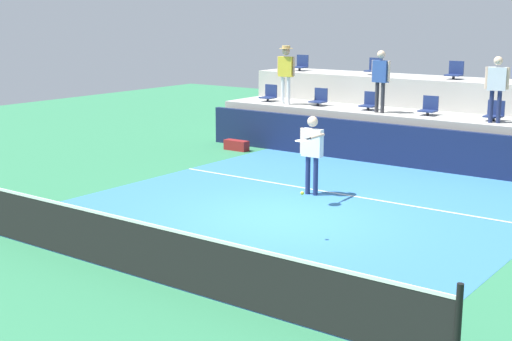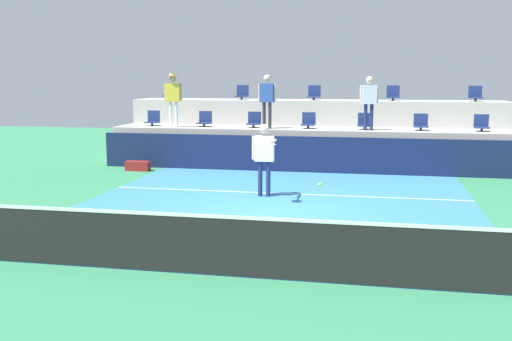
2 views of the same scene
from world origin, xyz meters
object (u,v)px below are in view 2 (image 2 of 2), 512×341
Objects in this scene: stadium_chair_upper_far_right at (475,95)px; spectator_in_white at (267,96)px; stadium_chair_lower_mid_left at (254,121)px; tennis_ball at (320,185)px; stadium_chair_lower_far_right at (482,124)px; stadium_chair_lower_mid_right at (365,123)px; tennis_player at (264,152)px; stadium_chair_lower_far_left at (153,119)px; stadium_chair_upper_center at (314,94)px; spectator_leaning_on_rail at (369,98)px; stadium_chair_upper_left at (242,94)px; stadium_chair_lower_center at (309,122)px; stadium_chair_lower_right at (421,123)px; stadium_chair_upper_right at (393,94)px; stadium_chair_lower_left at (205,120)px; spectator_with_hat at (173,94)px; stadium_chair_upper_far_left at (171,93)px; equipment_bag at (138,166)px.

spectator_in_white is at bearing -161.93° from stadium_chair_upper_far_right.
tennis_ball is (2.98, -8.18, -0.59)m from stadium_chair_lower_mid_left.
stadium_chair_lower_mid_left is 1.00× the size of stadium_chair_lower_far_right.
tennis_player is at bearing -113.12° from stadium_chair_lower_mid_right.
stadium_chair_lower_far_left is 5.70m from stadium_chair_upper_center.
stadium_chair_upper_left is at bearing 154.36° from spectator_leaning_on_rail.
stadium_chair_lower_center reaches higher than tennis_ball.
stadium_chair_lower_far_left is 8.90m from stadium_chair_lower_right.
stadium_chair_upper_right is at bearing 81.32° from tennis_ball.
spectator_in_white is at bearing -120.44° from stadium_chair_upper_center.
stadium_chair_lower_mid_right is 0.29× the size of tennis_player.
stadium_chair_upper_right reaches higher than tennis_ball.
stadium_chair_lower_far_left is 1.85m from stadium_chair_lower_left.
tennis_player is (2.17, -7.08, -1.22)m from stadium_chair_upper_left.
stadium_chair_lower_mid_right is at bearing 66.88° from tennis_player.
stadium_chair_upper_far_right is (2.69, 0.00, 0.00)m from stadium_chair_upper_right.
tennis_player is at bearing 119.30° from tennis_ball.
tennis_player is 1.00× the size of spectator_with_hat.
stadium_chair_upper_far_left is (-8.88, 1.80, 0.85)m from stadium_chair_lower_right.
stadium_chair_lower_mid_right is 1.00× the size of stadium_chair_upper_left.
stadium_chair_lower_mid_left and stadium_chair_lower_mid_right have the same top height.
tennis_ball is at bearing -98.68° from stadium_chair_upper_right.
spectator_in_white is at bearing -0.00° from spectator_with_hat.
spectator_leaning_on_rail is (1.92, -0.38, 0.79)m from stadium_chair_lower_center.
stadium_chair_upper_far_left reaches higher than stadium_chair_lower_left.
stadium_chair_upper_left is at bearing 167.28° from stadium_chair_lower_far_right.
stadium_chair_lower_mid_right is at bearing -44.65° from stadium_chair_upper_center.
stadium_chair_upper_center is at bearing 0.00° from stadium_chair_upper_far_left.
stadium_chair_lower_center is at bearing -34.40° from stadium_chair_upper_left.
stadium_chair_lower_left is 1.00× the size of stadium_chair_lower_mid_left.
stadium_chair_lower_far_left is 0.68× the size of equipment_bag.
spectator_leaning_on_rail is at bearing -3.02° from stadium_chair_lower_far_left.
stadium_chair_lower_far_right is 10.88m from stadium_chair_upper_far_left.
stadium_chair_lower_mid_left is 5.47m from tennis_player.
stadium_chair_upper_far_left is at bearing 124.64° from tennis_player.
stadium_chair_upper_right is at bearing 0.00° from stadium_chair_upper_left.
stadium_chair_upper_left reaches higher than equipment_bag.
stadium_chair_lower_far_right is 1.00× the size of stadium_chair_upper_far_left.
stadium_chair_lower_mid_left is 4.06m from stadium_chair_upper_far_left.
stadium_chair_upper_far_left is (-7.15, 1.80, 0.85)m from stadium_chair_lower_mid_right.
stadium_chair_upper_far_left is 1.00× the size of stadium_chair_upper_center.
stadium_chair_lower_right is at bearing 13.37° from spectator_leaning_on_rail.
stadium_chair_lower_left is at bearing 180.00° from stadium_chair_lower_mid_left.
stadium_chair_lower_center is 0.68× the size of equipment_bag.
tennis_player is (-0.43, -7.08, -1.22)m from stadium_chair_upper_center.
stadium_chair_lower_mid_right is 0.30× the size of spectator_in_white.
stadium_chair_lower_far_left is 7.16m from stadium_chair_lower_mid_right.
stadium_chair_upper_far_left is at bearing 135.62° from stadium_chair_lower_left.
tennis_ball is at bearing -95.50° from spectator_leaning_on_rail.
stadium_chair_lower_mid_right is 6.35m from spectator_with_hat.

